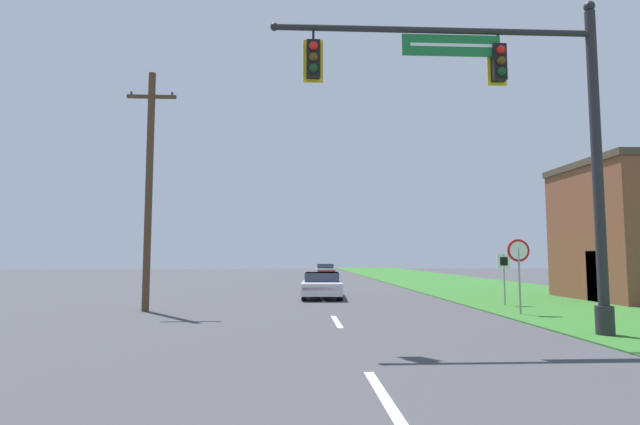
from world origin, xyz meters
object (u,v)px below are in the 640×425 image
Objects in this scene: utility_pole_near at (149,186)px; stop_sign at (519,259)px; car_ahead at (322,285)px; signal_mast at (521,128)px; route_sign_post at (504,267)px; far_car at (325,270)px.

stop_sign is at bearing -8.17° from utility_pole_near.
car_ahead is 0.53× the size of utility_pole_near.
signal_mast is 4.22× the size of route_sign_post.
stop_sign is 0.28× the size of utility_pole_near.
signal_mast is 1.84× the size of car_ahead.
signal_mast reaches higher than stop_sign.
car_ahead and far_car have the same top height.
far_car is 31.25m from route_sign_post.
signal_mast is 12.75m from utility_pole_near.
route_sign_post reaches higher than far_car.
car_ahead is at bearing 130.10° from stop_sign.
stop_sign is 3.17m from route_sign_post.
far_car is at bearing 94.08° from signal_mast.
route_sign_post reaches higher than car_ahead.
car_ahead is at bearing -93.70° from far_car.
signal_mast is 38.62m from far_car.
car_ahead is at bearing 148.10° from route_sign_post.
utility_pole_near reaches higher than stop_sign.
signal_mast reaches higher than route_sign_post.
stop_sign is at bearing -104.24° from route_sign_post.
car_ahead is at bearing 40.04° from utility_pole_near.
signal_mast is 0.97× the size of utility_pole_near.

